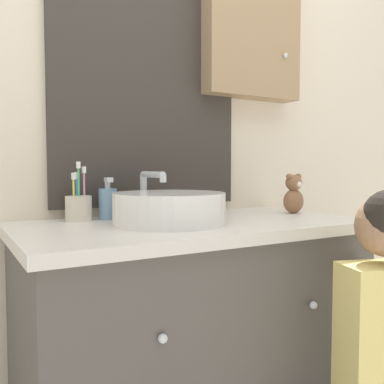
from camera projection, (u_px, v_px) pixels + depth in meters
wall_back at (157, 100)px, 1.66m from camera, size 3.20×0.18×2.50m
vanity_counter at (193, 347)px, 1.42m from camera, size 1.12×0.60×0.84m
sink_basin at (169, 207)px, 1.34m from camera, size 0.35×0.41×0.16m
toothbrush_holder at (79, 207)px, 1.41m from camera, size 0.09×0.09×0.20m
soap_dispenser at (108, 203)px, 1.45m from camera, size 0.06×0.06×0.14m
child_figure at (384, 341)px, 1.15m from camera, size 0.34×0.44×0.96m
teddy_bear at (294, 195)px, 1.64m from camera, size 0.08×0.07×0.15m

